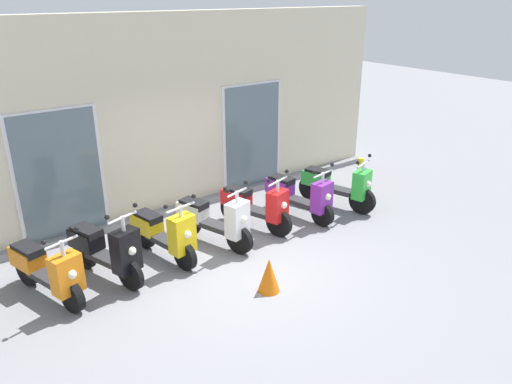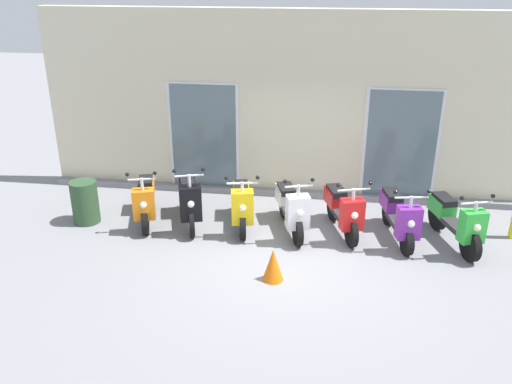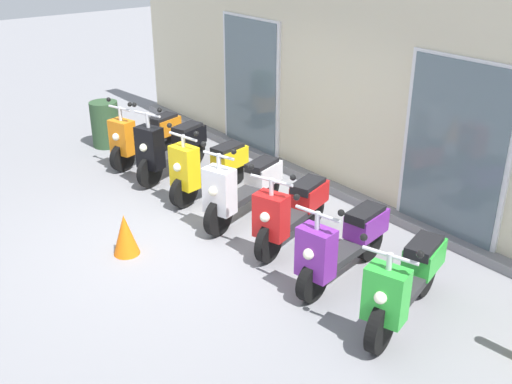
{
  "view_description": "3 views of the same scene",
  "coord_description": "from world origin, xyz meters",
  "px_view_note": "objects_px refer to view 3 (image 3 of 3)",
  "views": [
    {
      "loc": [
        -3.94,
        -5.53,
        4.02
      ],
      "look_at": [
        0.75,
        0.77,
        0.81
      ],
      "focal_mm": 34.65,
      "sensor_mm": 36.0,
      "label": 1
    },
    {
      "loc": [
        0.56,
        -7.72,
        4.43
      ],
      "look_at": [
        -0.61,
        0.56,
        0.87
      ],
      "focal_mm": 37.44,
      "sensor_mm": 36.0,
      "label": 2
    },
    {
      "loc": [
        5.76,
        -3.46,
        3.7
      ],
      "look_at": [
        0.5,
        0.7,
        0.64
      ],
      "focal_mm": 42.11,
      "sensor_mm": 36.0,
      "label": 3
    }
  ],
  "objects_px": {
    "scooter_yellow": "(208,167)",
    "scooter_red": "(292,210)",
    "scooter_green": "(406,282)",
    "scooter_black": "(170,146)",
    "scooter_white": "(243,187)",
    "scooter_orange": "(146,136)",
    "trash_bin": "(105,124)",
    "traffic_cone": "(125,234)",
    "scooter_purple": "(343,244)"
  },
  "relations": [
    {
      "from": "scooter_yellow",
      "to": "scooter_red",
      "type": "xyz_separation_m",
      "value": [
        1.81,
        0.0,
        0.0
      ]
    },
    {
      "from": "scooter_green",
      "to": "scooter_yellow",
      "type": "bearing_deg",
      "value": 177.46
    },
    {
      "from": "scooter_black",
      "to": "scooter_white",
      "type": "distance_m",
      "value": 1.86
    },
    {
      "from": "scooter_black",
      "to": "scooter_red",
      "type": "bearing_deg",
      "value": 1.04
    },
    {
      "from": "scooter_orange",
      "to": "scooter_green",
      "type": "distance_m",
      "value": 5.5
    },
    {
      "from": "trash_bin",
      "to": "scooter_white",
      "type": "bearing_deg",
      "value": 2.53
    },
    {
      "from": "scooter_yellow",
      "to": "traffic_cone",
      "type": "xyz_separation_m",
      "value": [
        0.77,
        -1.73,
        -0.2
      ]
    },
    {
      "from": "scooter_black",
      "to": "scooter_red",
      "type": "relative_size",
      "value": 1.0
    },
    {
      "from": "scooter_yellow",
      "to": "trash_bin",
      "type": "xyz_separation_m",
      "value": [
        -2.9,
        -0.23,
        -0.05
      ]
    },
    {
      "from": "scooter_orange",
      "to": "scooter_white",
      "type": "height_order",
      "value": "scooter_white"
    },
    {
      "from": "scooter_black",
      "to": "scooter_purple",
      "type": "xyz_separation_m",
      "value": [
        3.73,
        -0.05,
        -0.05
      ]
    },
    {
      "from": "scooter_white",
      "to": "trash_bin",
      "type": "distance_m",
      "value": 3.8
    },
    {
      "from": "scooter_white",
      "to": "scooter_green",
      "type": "relative_size",
      "value": 0.97
    },
    {
      "from": "scooter_yellow",
      "to": "trash_bin",
      "type": "bearing_deg",
      "value": -175.56
    },
    {
      "from": "scooter_black",
      "to": "traffic_cone",
      "type": "distance_m",
      "value": 2.42
    },
    {
      "from": "scooter_black",
      "to": "scooter_purple",
      "type": "relative_size",
      "value": 0.95
    },
    {
      "from": "traffic_cone",
      "to": "scooter_red",
      "type": "bearing_deg",
      "value": 58.92
    },
    {
      "from": "scooter_red",
      "to": "trash_bin",
      "type": "distance_m",
      "value": 4.72
    },
    {
      "from": "scooter_yellow",
      "to": "scooter_red",
      "type": "distance_m",
      "value": 1.81
    },
    {
      "from": "scooter_orange",
      "to": "scooter_purple",
      "type": "relative_size",
      "value": 0.97
    },
    {
      "from": "scooter_white",
      "to": "scooter_red",
      "type": "xyz_separation_m",
      "value": [
        0.91,
        0.06,
        -0.0
      ]
    },
    {
      "from": "scooter_red",
      "to": "scooter_purple",
      "type": "relative_size",
      "value": 0.95
    },
    {
      "from": "scooter_purple",
      "to": "traffic_cone",
      "type": "height_order",
      "value": "scooter_purple"
    },
    {
      "from": "scooter_red",
      "to": "scooter_white",
      "type": "bearing_deg",
      "value": -176.35
    },
    {
      "from": "scooter_black",
      "to": "scooter_purple",
      "type": "bearing_deg",
      "value": -0.71
    },
    {
      "from": "scooter_orange",
      "to": "scooter_red",
      "type": "relative_size",
      "value": 1.03
    },
    {
      "from": "scooter_orange",
      "to": "trash_bin",
      "type": "xyz_separation_m",
      "value": [
        -1.1,
        -0.2,
        -0.04
      ]
    },
    {
      "from": "scooter_white",
      "to": "scooter_purple",
      "type": "relative_size",
      "value": 1.01
    },
    {
      "from": "traffic_cone",
      "to": "trash_bin",
      "type": "distance_m",
      "value": 3.97
    },
    {
      "from": "scooter_red",
      "to": "traffic_cone",
      "type": "xyz_separation_m",
      "value": [
        -1.04,
        -1.73,
        -0.2
      ]
    },
    {
      "from": "scooter_red",
      "to": "traffic_cone",
      "type": "relative_size",
      "value": 2.87
    },
    {
      "from": "scooter_orange",
      "to": "traffic_cone",
      "type": "relative_size",
      "value": 2.94
    },
    {
      "from": "scooter_black",
      "to": "scooter_red",
      "type": "distance_m",
      "value": 2.77
    },
    {
      "from": "scooter_yellow",
      "to": "scooter_white",
      "type": "height_order",
      "value": "scooter_white"
    },
    {
      "from": "scooter_orange",
      "to": "scooter_purple",
      "type": "bearing_deg",
      "value": -0.91
    },
    {
      "from": "scooter_black",
      "to": "scooter_white",
      "type": "relative_size",
      "value": 0.94
    },
    {
      "from": "scooter_yellow",
      "to": "scooter_red",
      "type": "relative_size",
      "value": 1.0
    },
    {
      "from": "scooter_black",
      "to": "trash_bin",
      "type": "bearing_deg",
      "value": -174.82
    },
    {
      "from": "scooter_orange",
      "to": "trash_bin",
      "type": "height_order",
      "value": "scooter_orange"
    },
    {
      "from": "scooter_orange",
      "to": "scooter_white",
      "type": "relative_size",
      "value": 0.97
    },
    {
      "from": "scooter_yellow",
      "to": "scooter_red",
      "type": "height_order",
      "value": "scooter_yellow"
    },
    {
      "from": "scooter_purple",
      "to": "scooter_green",
      "type": "xyz_separation_m",
      "value": [
        0.92,
        -0.07,
        0.01
      ]
    },
    {
      "from": "traffic_cone",
      "to": "scooter_orange",
      "type": "bearing_deg",
      "value": 146.44
    },
    {
      "from": "scooter_purple",
      "to": "traffic_cone",
      "type": "distance_m",
      "value": 2.59
    },
    {
      "from": "scooter_white",
      "to": "scooter_green",
      "type": "distance_m",
      "value": 2.79
    },
    {
      "from": "scooter_yellow",
      "to": "scooter_red",
      "type": "bearing_deg",
      "value": 0.03
    },
    {
      "from": "scooter_purple",
      "to": "scooter_white",
      "type": "bearing_deg",
      "value": 178.82
    },
    {
      "from": "scooter_white",
      "to": "traffic_cone",
      "type": "relative_size",
      "value": 3.03
    },
    {
      "from": "scooter_orange",
      "to": "trash_bin",
      "type": "relative_size",
      "value": 1.9
    },
    {
      "from": "scooter_yellow",
      "to": "trash_bin",
      "type": "relative_size",
      "value": 1.86
    }
  ]
}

